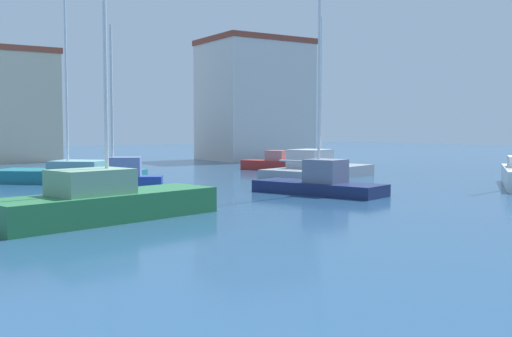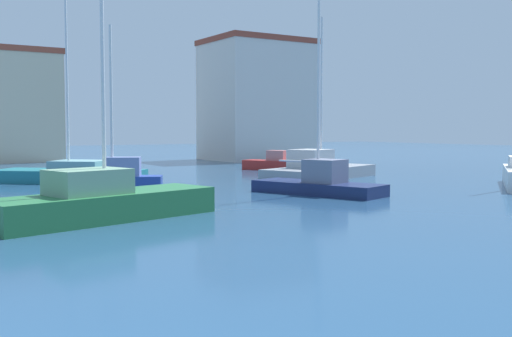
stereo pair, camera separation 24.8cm
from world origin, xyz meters
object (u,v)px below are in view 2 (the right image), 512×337
sailboat_grey_outer_mooring (319,169)px  sailboat_teal_mid_harbor (71,174)px  motorboat_red_distant_east (275,164)px  sailboat_green_inner_mooring (102,201)px  sailboat_navy_near_pier (320,182)px  sailboat_blue_behind_lamppost (115,180)px

sailboat_grey_outer_mooring → sailboat_teal_mid_harbor: sailboat_teal_mid_harbor is taller
sailboat_teal_mid_harbor → motorboat_red_distant_east: 15.08m
sailboat_grey_outer_mooring → motorboat_red_distant_east: (1.97, 7.49, -0.10)m
sailboat_green_inner_mooring → sailboat_grey_outer_mooring: bearing=29.7°
sailboat_navy_near_pier → sailboat_blue_behind_lamppost: (-7.79, 4.69, 0.12)m
sailboat_grey_outer_mooring → sailboat_blue_behind_lamppost: size_ratio=1.26×
sailboat_blue_behind_lamppost → sailboat_teal_mid_harbor: bearing=90.2°
sailboat_navy_near_pier → sailboat_green_inner_mooring: size_ratio=0.76×
sailboat_teal_mid_harbor → sailboat_blue_behind_lamppost: bearing=-89.8°
sailboat_navy_near_pier → sailboat_grey_outer_mooring: size_ratio=0.95×
sailboat_teal_mid_harbor → sailboat_green_inner_mooring: 14.46m
sailboat_teal_mid_harbor → sailboat_blue_behind_lamppost: sailboat_teal_mid_harbor is taller
sailboat_teal_mid_harbor → sailboat_green_inner_mooring: (-2.83, -14.17, 0.14)m
sailboat_blue_behind_lamppost → motorboat_red_distant_east: bearing=32.2°
sailboat_navy_near_pier → sailboat_teal_mid_harbor: (-7.81, 11.75, -0.04)m
sailboat_teal_mid_harbor → motorboat_red_distant_east: bearing=8.8°
sailboat_navy_near_pier → sailboat_grey_outer_mooring: sailboat_grey_outer_mooring is taller
sailboat_grey_outer_mooring → sailboat_green_inner_mooring: sailboat_green_inner_mooring is taller
motorboat_red_distant_east → sailboat_green_inner_mooring: 24.22m
sailboat_teal_mid_harbor → sailboat_blue_behind_lamppost: (0.02, -7.06, 0.15)m
sailboat_teal_mid_harbor → sailboat_green_inner_mooring: size_ratio=0.95×
sailboat_grey_outer_mooring → motorboat_red_distant_east: bearing=75.2°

